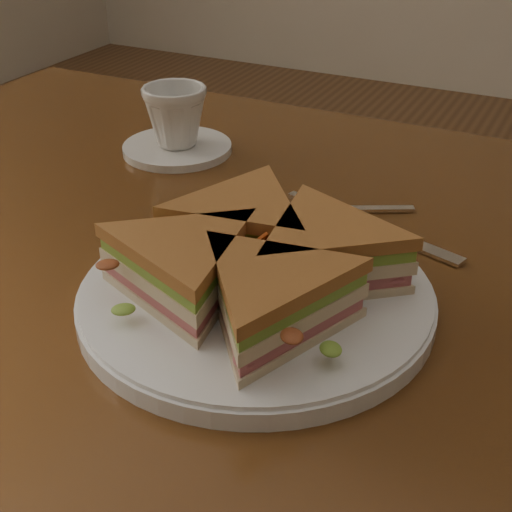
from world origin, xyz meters
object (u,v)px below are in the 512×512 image
object	(u,v)px
knife	(363,225)
coffee_cup	(175,116)
sandwich_wedges	(256,261)
spoon	(287,209)
table	(253,321)
plate	(256,298)
saucer	(177,148)

from	to	relation	value
knife	coffee_cup	distance (m)	0.30
sandwich_wedges	spoon	world-z (taller)	sandwich_wedges
table	knife	size ratio (longest dim) A/B	5.73
sandwich_wedges	spoon	distance (m)	0.19
table	plate	world-z (taller)	plate
sandwich_wedges	plate	bearing A→B (deg)	90.00
spoon	coffee_cup	world-z (taller)	coffee_cup
table	coffee_cup	xyz separation A→B (m)	(-0.19, 0.17, 0.15)
plate	knife	xyz separation A→B (m)	(0.04, 0.18, -0.01)
table	knife	xyz separation A→B (m)	(0.09, 0.08, 0.10)
table	plate	xyz separation A→B (m)	(0.05, -0.10, 0.11)
sandwich_wedges	knife	world-z (taller)	sandwich_wedges
spoon	saucer	bearing A→B (deg)	127.58
knife	spoon	bearing A→B (deg)	-159.29
sandwich_wedges	coffee_cup	size ratio (longest dim) A/B	3.86
table	coffee_cup	bearing A→B (deg)	139.16
sandwich_wedges	saucer	xyz separation A→B (m)	(-0.25, 0.27, -0.04)
table	spoon	world-z (taller)	spoon
sandwich_wedges	saucer	distance (m)	0.36
spoon	coffee_cup	size ratio (longest dim) A/B	2.08
table	coffee_cup	distance (m)	0.29
plate	table	bearing A→B (deg)	118.28
sandwich_wedges	coffee_cup	bearing A→B (deg)	132.75
spoon	saucer	distance (m)	0.22
plate	saucer	xyz separation A→B (m)	(-0.25, 0.27, -0.00)
sandwich_wedges	table	bearing A→B (deg)	118.28
plate	sandwich_wedges	bearing A→B (deg)	-90.00
table	saucer	size ratio (longest dim) A/B	8.62
table	spoon	distance (m)	0.13
table	sandwich_wedges	world-z (taller)	sandwich_wedges
plate	knife	bearing A→B (deg)	78.95
plate	sandwich_wedges	distance (m)	0.04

